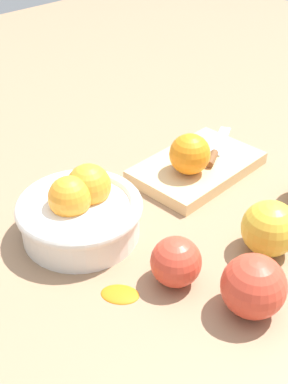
# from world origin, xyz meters

# --- Properties ---
(ground_plane) EXTENTS (2.40, 2.40, 0.00)m
(ground_plane) POSITION_xyz_m (0.00, 0.00, 0.00)
(ground_plane) COLOR #997556
(bowl) EXTENTS (0.19, 0.19, 0.10)m
(bowl) POSITION_xyz_m (-0.17, 0.10, 0.04)
(bowl) COLOR white
(bowl) RESTS_ON ground_plane
(cutting_board) EXTENTS (0.23, 0.15, 0.02)m
(cutting_board) POSITION_xyz_m (0.09, 0.09, 0.01)
(cutting_board) COLOR #DBB77F
(cutting_board) RESTS_ON ground_plane
(orange_on_board) EXTENTS (0.07, 0.07, 0.07)m
(orange_on_board) POSITION_xyz_m (0.05, 0.08, 0.06)
(orange_on_board) COLOR orange
(orange_on_board) RESTS_ON cutting_board
(knife) EXTENTS (0.15, 0.09, 0.01)m
(knife) POSITION_xyz_m (0.13, 0.08, 0.03)
(knife) COLOR silver
(knife) RESTS_ON cutting_board
(apple_front_left) EXTENTS (0.08, 0.08, 0.08)m
(apple_front_left) POSITION_xyz_m (-0.11, -0.17, 0.04)
(apple_front_left) COLOR #D6422D
(apple_front_left) RESTS_ON ground_plane
(apple_front_center) EXTENTS (0.08, 0.08, 0.08)m
(apple_front_center) POSITION_xyz_m (0.00, -0.12, 0.04)
(apple_front_center) COLOR gold
(apple_front_center) RESTS_ON ground_plane
(apple_front_left_2) EXTENTS (0.07, 0.07, 0.07)m
(apple_front_left_2) POSITION_xyz_m (-0.14, -0.07, 0.03)
(apple_front_left_2) COLOR #D6422D
(apple_front_left_2) RESTS_ON ground_plane
(citrus_peel) EXTENTS (0.06, 0.06, 0.01)m
(citrus_peel) POSITION_xyz_m (-0.21, -0.04, 0.00)
(citrus_peel) COLOR orange
(citrus_peel) RESTS_ON ground_plane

